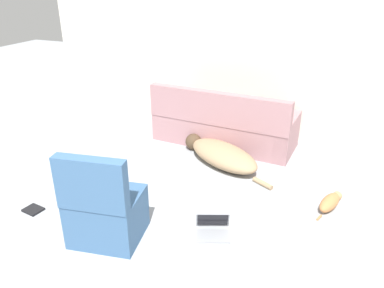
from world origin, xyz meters
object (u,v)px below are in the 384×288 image
dog (221,154)px  cat (330,202)px  laptop_open (213,226)px  couch (224,126)px  book_black (33,210)px  side_chair (105,211)px

dog → cat: 1.55m
laptop_open → dog: bearing=83.6°
couch → book_black: bearing=65.1°
dog → book_black: 2.41m
dog → book_black: (-1.56, -1.84, -0.13)m
cat → laptop_open: 1.39m
couch → laptop_open: size_ratio=5.16×
couch → laptop_open: 2.19m
book_black → side_chair: size_ratio=0.23×
cat → side_chair: bearing=143.6°
laptop_open → book_black: (-1.94, -0.39, -0.06)m
couch → cat: 2.03m
laptop_open → book_black: 1.98m
laptop_open → side_chair: 1.07m
book_black → dog: bearing=49.7°
couch → side_chair: 2.60m
cat → side_chair: size_ratio=0.59×
laptop_open → side_chair: bearing=-174.0°
laptop_open → book_black: size_ratio=1.89×
cat → book_black: cat is taller
couch → laptop_open: bearing=109.1°
dog → cat: bearing=-171.9°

